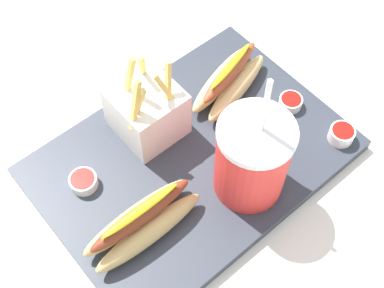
{
  "coord_description": "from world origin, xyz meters",
  "views": [
    {
      "loc": [
        -0.25,
        -0.3,
        0.68
      ],
      "look_at": [
        0.0,
        0.0,
        0.05
      ],
      "focal_mm": 48.77,
      "sensor_mm": 36.0,
      "label": 1
    }
  ],
  "objects": [
    {
      "name": "ketchup_cup_3",
      "position": [
        0.17,
        -0.03,
        0.03
      ],
      "size": [
        0.04,
        0.04,
        0.02
      ],
      "color": "white",
      "rests_on": "food_tray"
    },
    {
      "name": "ground_plane",
      "position": [
        0.0,
        0.0,
        -0.01
      ],
      "size": [
        2.4,
        2.4,
        0.02
      ],
      "primitive_type": "cube",
      "color": "silver"
    },
    {
      "name": "ketchup_cup_2",
      "position": [
        -0.15,
        0.06,
        0.03
      ],
      "size": [
        0.04,
        0.04,
        0.02
      ],
      "color": "white",
      "rests_on": "food_tray"
    },
    {
      "name": "food_tray",
      "position": [
        0.0,
        0.0,
        0.01
      ],
      "size": [
        0.44,
        0.31,
        0.02
      ],
      "primitive_type": "cube",
      "color": "#2D333D",
      "rests_on": "ground_plane"
    },
    {
      "name": "ketchup_cup_1",
      "position": [
        0.19,
        -0.12,
        0.03
      ],
      "size": [
        0.04,
        0.04,
        0.02
      ],
      "color": "white",
      "rests_on": "food_tray"
    },
    {
      "name": "hot_dog_2",
      "position": [
        -0.13,
        -0.05,
        0.05
      ],
      "size": [
        0.17,
        0.06,
        0.07
      ],
      "color": "tan",
      "rests_on": "food_tray"
    },
    {
      "name": "fries_basket",
      "position": [
        -0.02,
        0.08,
        0.06
      ],
      "size": [
        0.09,
        0.09,
        0.16
      ],
      "color": "white",
      "rests_on": "food_tray"
    },
    {
      "name": "hot_dog_1",
      "position": [
        0.12,
        0.05,
        0.04
      ],
      "size": [
        0.16,
        0.1,
        0.06
      ],
      "color": "#DBB775",
      "rests_on": "food_tray"
    },
    {
      "name": "soda_cup",
      "position": [
        0.03,
        -0.09,
        0.09
      ],
      "size": [
        0.1,
        0.1,
        0.22
      ],
      "color": "red",
      "rests_on": "food_tray"
    }
  ]
}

